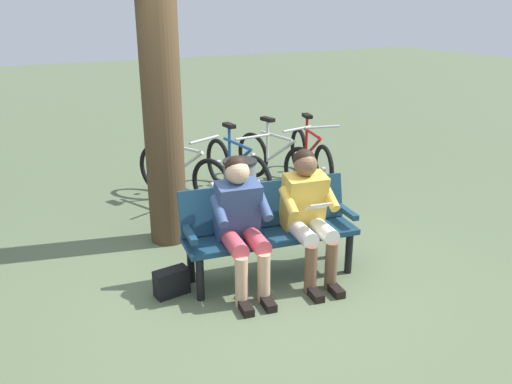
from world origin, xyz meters
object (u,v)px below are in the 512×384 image
Objects in this scene: bicycle_silver at (310,157)px; person_reading at (308,210)px; bicycle_green at (276,161)px; tree_trunk at (160,79)px; bench at (268,224)px; handbag at (172,282)px; bicycle_orange at (237,169)px; person_companion at (241,219)px; bicycle_red at (183,174)px; litter_bin at (240,194)px.

person_reading is at bearing -20.42° from bicycle_silver.
bicycle_silver and bicycle_green have the same top height.
tree_trunk is at bearing -50.09° from person_reading.
bench is 1.00× the size of bicycle_silver.
handbag is 1.99m from tree_trunk.
bicycle_green is 0.99× the size of bicycle_orange.
bicycle_orange reaches higher than handbag.
bicycle_green is (-1.68, -2.30, -0.30)m from person_companion.
handbag is at bearing -3.80° from person_reading.
bicycle_red is at bearing -102.04° from bicycle_green.
person_companion is (0.63, -0.09, -0.00)m from person_reading.
person_reading is at bearing 122.04° from tree_trunk.
handbag is 0.38× the size of litter_bin.
person_companion is at bearing 64.18° from litter_bin.
tree_trunk is at bearing -108.20° from handbag.
bicycle_green is (-2.28, -2.14, 0.24)m from handbag.
bicycle_silver and bicycle_orange have the same top height.
handbag is at bearing -57.92° from bicycle_green.
bicycle_orange is at bearing -91.98° from bicycle_green.
person_companion reaches higher than bicycle_green.
person_reading is at bearing 91.48° from litter_bin.
litter_bin is (-0.60, -1.24, -0.27)m from person_companion.
person_reading reaches higher than bicycle_green.
bicycle_green is (-1.08, -1.06, -0.04)m from litter_bin.
person_reading is 1.35m from litter_bin.
bench is 0.99× the size of bicycle_green.
bicycle_silver is 0.99× the size of bicycle_green.
handbag is 2.36m from bicycle_red.
bench is 0.39m from person_companion.
bicycle_green is (0.53, -0.06, 0.00)m from bicycle_silver.
tree_trunk is 2.55m from bicycle_green.
person_companion is 1.69m from tree_trunk.
bench is 2.84m from bicycle_silver.
tree_trunk reaches higher than bicycle_red.
litter_bin is (-0.83, 0.06, -1.32)m from tree_trunk.
bench is 1.37× the size of person_reading.
tree_trunk is at bearing -56.34° from bench.
tree_trunk is at bearing -3.81° from litter_bin.
bicycle_green is at bearing -118.16° from person_companion.
tree_trunk is 2.09× the size of bicycle_silver.
tree_trunk is (0.57, -1.18, 1.21)m from bench.
person_companion is at bearing -30.95° from bicycle_silver.
tree_trunk is 1.56m from litter_bin.
bicycle_green is at bearing -152.11° from tree_trunk.
bicycle_silver is at bearing 64.75° from bicycle_red.
tree_trunk is 2.95m from bicycle_silver.
litter_bin is at bearing 176.19° from tree_trunk.
litter_bin is at bearing -80.65° from person_reading.
bicycle_silver is 1.89m from bicycle_red.
person_reading is 0.64m from person_companion.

